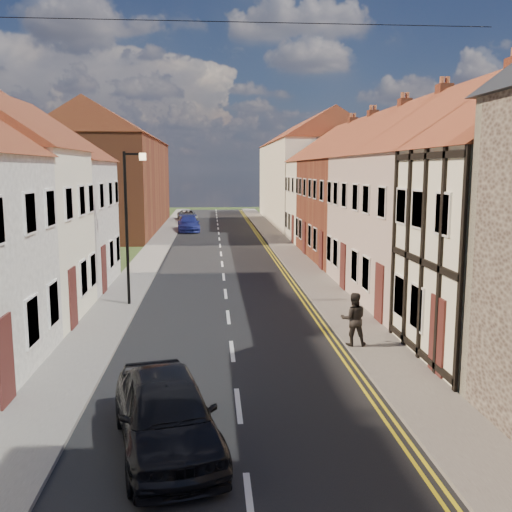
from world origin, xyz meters
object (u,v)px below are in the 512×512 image
object	(u,v)px
lamppost	(129,218)
car_distant	(187,215)
pedestrian_right	(354,319)
car_far	(189,224)
car_near	(166,412)

from	to	relation	value
lamppost	car_distant	distance (m)	38.66
car_distant	lamppost	bearing A→B (deg)	-97.47
lamppost	pedestrian_right	distance (m)	9.96
car_far	car_distant	bearing A→B (deg)	89.41
car_near	car_far	xyz separation A→B (m)	(-1.12, 39.84, -0.09)
car_distant	car_near	bearing A→B (deg)	-94.63
pedestrian_right	car_near	bearing A→B (deg)	54.35
car_far	lamppost	bearing A→B (deg)	-96.17
car_near	car_far	bearing A→B (deg)	79.03
car_near	car_far	world-z (taller)	car_near
car_distant	pedestrian_right	bearing A→B (deg)	-87.75
car_near	car_distant	distance (m)	50.53
car_far	car_distant	distance (m)	10.67
pedestrian_right	car_distant	bearing A→B (deg)	-75.72
car_near	pedestrian_right	world-z (taller)	pedestrian_right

